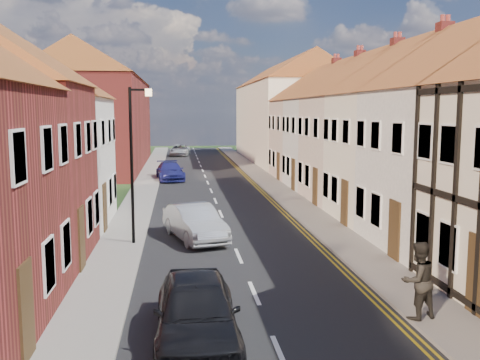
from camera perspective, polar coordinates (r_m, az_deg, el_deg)
road at (r=31.22m, az=-2.64°, el=-2.25°), size 7.00×90.00×0.02m
pavement_left at (r=31.23m, az=-10.73°, el=-2.28°), size 1.80×90.00×0.12m
pavement_right at (r=31.82m, az=5.29°, el=-2.00°), size 1.80×90.00×0.12m
cottage_r_cream_mid at (r=26.78m, az=18.71°, el=5.39°), size 8.30×5.20×9.00m
cottage_r_pink at (r=31.74m, az=14.54°, el=5.78°), size 8.30×6.00×9.00m
cottage_r_white_far at (r=36.83m, az=11.50°, el=6.07°), size 8.30×5.20×9.00m
cottage_r_cream_far at (r=42.00m, az=9.21°, el=6.26°), size 8.30×6.00×9.00m
cottage_l_pink at (r=25.60m, az=-23.00°, el=4.88°), size 8.30×6.30×8.80m
block_right_far at (r=56.87m, az=5.00°, el=7.42°), size 8.30×24.20×10.50m
block_left_far at (r=51.22m, az=-14.81°, el=7.21°), size 8.30×24.20×10.50m
lamppost at (r=20.85m, az=-11.27°, el=2.59°), size 0.88×0.15×6.00m
car_near at (r=12.32m, az=-4.65°, el=-13.80°), size 1.86×4.60×1.57m
car_mid at (r=21.88m, az=-4.87°, el=-4.53°), size 2.73×4.64×1.44m
car_far at (r=40.93m, az=-7.47°, el=0.93°), size 2.44×4.86×1.35m
car_distant at (r=63.06m, az=-6.44°, el=3.17°), size 2.61×4.87×1.30m
pedestrian_right at (r=14.07m, az=18.45°, el=-10.12°), size 1.11×0.97×1.94m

